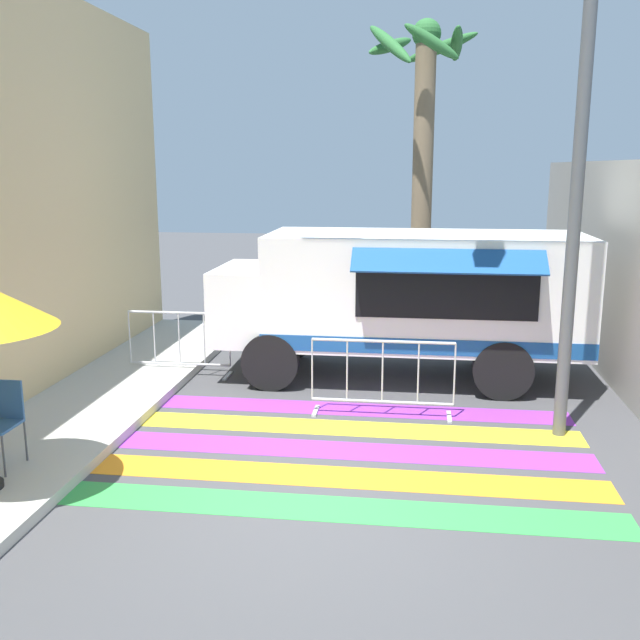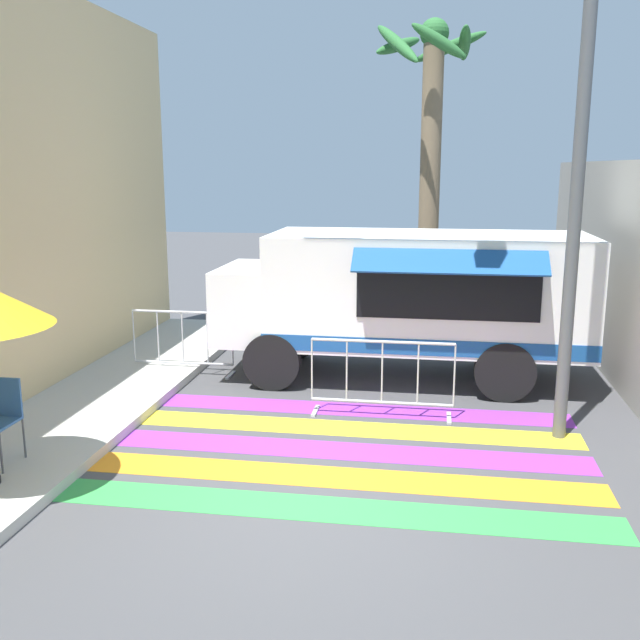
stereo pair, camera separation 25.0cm
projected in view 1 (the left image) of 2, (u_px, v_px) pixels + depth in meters
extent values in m
plane|color=#424244|center=(308.00, 507.00, 7.22)|extent=(60.00, 60.00, 0.00)
cube|color=green|center=(308.00, 507.00, 7.20)|extent=(6.40, 0.56, 0.01)
cube|color=orange|center=(318.00, 476.00, 7.94)|extent=(6.40, 0.56, 0.01)
cube|color=purple|center=(326.00, 449.00, 8.67)|extent=(6.40, 0.56, 0.01)
cube|color=yellow|center=(333.00, 427.00, 9.41)|extent=(6.40, 0.56, 0.01)
cube|color=purple|center=(339.00, 409.00, 10.15)|extent=(6.40, 0.56, 0.01)
cube|color=white|center=(425.00, 289.00, 11.33)|extent=(4.95, 2.03, 1.75)
cube|color=white|center=(272.00, 303.00, 11.71)|extent=(1.75, 1.87, 1.18)
cube|color=#1E232D|center=(223.00, 284.00, 11.75)|extent=(0.06, 1.63, 0.45)
cube|color=black|center=(446.00, 292.00, 10.27)|extent=(2.62, 0.03, 0.79)
cube|color=#194C8C|center=(448.00, 261.00, 9.97)|extent=(2.72, 0.43, 0.31)
cube|color=#194C8C|center=(424.00, 347.00, 10.49)|extent=(4.95, 0.01, 0.24)
cylinder|color=black|center=(270.00, 362.00, 10.94)|extent=(0.89, 0.22, 0.89)
cylinder|color=black|center=(291.00, 334.00, 12.75)|extent=(0.89, 0.22, 0.89)
cylinder|color=black|center=(503.00, 370.00, 10.49)|extent=(0.89, 0.22, 0.89)
cylinder|color=black|center=(490.00, 340.00, 12.30)|extent=(0.89, 0.22, 0.89)
cylinder|color=#515456|center=(578.00, 175.00, 8.49)|extent=(0.16, 0.16, 6.56)
cylinder|color=#4C4C51|center=(4.00, 456.00, 7.57)|extent=(0.02, 0.02, 0.47)
cylinder|color=#4C4C51|center=(26.00, 441.00, 7.99)|extent=(0.02, 0.02, 0.47)
cube|color=#2D5999|center=(3.00, 399.00, 7.92)|extent=(0.46, 0.03, 0.44)
cylinder|color=#B7BABF|center=(383.00, 341.00, 9.68)|extent=(1.95, 0.04, 0.04)
cylinder|color=#B7BABF|center=(382.00, 402.00, 9.86)|extent=(1.95, 0.04, 0.04)
cylinder|color=#B7BABF|center=(312.00, 369.00, 9.89)|extent=(0.02, 0.02, 0.86)
cylinder|color=#B7BABF|center=(347.00, 370.00, 9.83)|extent=(0.02, 0.02, 0.86)
cylinder|color=#B7BABF|center=(382.00, 372.00, 9.77)|extent=(0.02, 0.02, 0.86)
cylinder|color=#B7BABF|center=(418.00, 373.00, 9.70)|extent=(0.02, 0.02, 0.86)
cylinder|color=#B7BABF|center=(455.00, 374.00, 9.64)|extent=(0.02, 0.02, 0.86)
cube|color=#B7BABF|center=(316.00, 411.00, 10.01)|extent=(0.06, 0.44, 0.03)
cube|color=#B7BABF|center=(449.00, 417.00, 9.77)|extent=(0.06, 0.44, 0.03)
cylinder|color=#B7BABF|center=(178.00, 313.00, 11.58)|extent=(1.70, 0.04, 0.04)
cylinder|color=#B7BABF|center=(180.00, 364.00, 11.76)|extent=(1.70, 0.04, 0.04)
cylinder|color=#B7BABF|center=(130.00, 337.00, 11.78)|extent=(0.02, 0.02, 0.86)
cylinder|color=#B7BABF|center=(154.00, 338.00, 11.73)|extent=(0.02, 0.02, 0.86)
cylinder|color=#B7BABF|center=(179.00, 338.00, 11.67)|extent=(0.02, 0.02, 0.86)
cylinder|color=#B7BABF|center=(204.00, 339.00, 11.62)|extent=(0.02, 0.02, 0.86)
cylinder|color=#B7BABF|center=(230.00, 340.00, 11.57)|extent=(0.02, 0.02, 0.86)
cube|color=#B7BABF|center=(135.00, 372.00, 11.90)|extent=(0.06, 0.44, 0.03)
cube|color=#B7BABF|center=(228.00, 376.00, 11.70)|extent=(0.06, 0.44, 0.03)
cylinder|color=#7A664C|center=(422.00, 187.00, 15.38)|extent=(0.44, 0.44, 5.93)
sphere|color=#2D6B33|center=(427.00, 34.00, 14.72)|extent=(0.60, 0.60, 0.60)
ellipsoid|color=#2D6B33|center=(457.00, 44.00, 14.69)|extent=(0.24, 1.23, 0.71)
ellipsoid|color=#2D6B33|center=(441.00, 48.00, 15.48)|extent=(1.67, 0.86, 0.70)
ellipsoid|color=#2D6B33|center=(391.00, 46.00, 15.27)|extent=(1.06, 1.63, 0.70)
ellipsoid|color=#2D6B33|center=(390.00, 44.00, 14.38)|extent=(1.14, 1.50, 1.11)
ellipsoid|color=#2D6B33|center=(432.00, 42.00, 14.15)|extent=(1.25, 0.43, 0.85)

